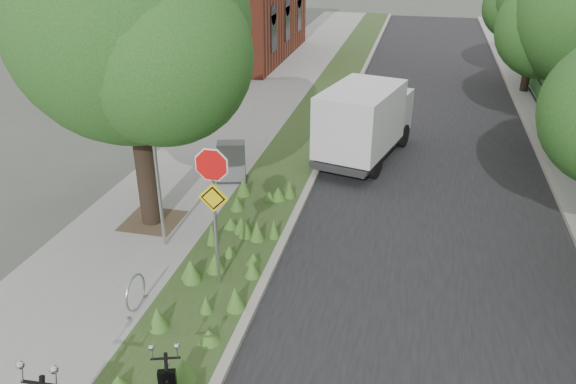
% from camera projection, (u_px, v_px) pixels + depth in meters
% --- Properties ---
extents(ground, '(120.00, 120.00, 0.00)m').
position_uv_depth(ground, '(276.00, 314.00, 11.22)').
color(ground, '#4C5147').
rests_on(ground, ground).
extents(sidewalk_near, '(3.50, 60.00, 0.12)m').
position_uv_depth(sidewalk_near, '(232.00, 130.00, 20.83)').
color(sidewalk_near, gray).
rests_on(sidewalk_near, ground).
extents(verge, '(2.00, 60.00, 0.12)m').
position_uv_depth(verge, '(304.00, 136.00, 20.26)').
color(verge, '#2F411B').
rests_on(verge, ground).
extents(kerb_near, '(0.20, 60.00, 0.13)m').
position_uv_depth(kerb_near, '(332.00, 138.00, 20.05)').
color(kerb_near, '#9E9991').
rests_on(kerb_near, ground).
extents(road, '(7.00, 60.00, 0.01)m').
position_uv_depth(road, '(432.00, 148.00, 19.35)').
color(road, black).
rests_on(road, ground).
extents(kerb_far, '(0.20, 60.00, 0.13)m').
position_uv_depth(kerb_far, '(540.00, 155.00, 18.61)').
color(kerb_far, '#9E9991').
rests_on(kerb_far, ground).
extents(street_tree_main, '(6.21, 5.54, 7.66)m').
position_uv_depth(street_tree_main, '(128.00, 35.00, 12.47)').
color(street_tree_main, black).
rests_on(street_tree_main, ground).
extents(bare_post, '(0.08, 0.08, 4.00)m').
position_uv_depth(bare_post, '(156.00, 168.00, 12.53)').
color(bare_post, '#A5A8AD').
rests_on(bare_post, ground).
extents(bike_hoop, '(0.06, 0.78, 0.77)m').
position_uv_depth(bike_hoop, '(135.00, 293.00, 11.04)').
color(bike_hoop, '#A5A8AD').
rests_on(bike_hoop, ground).
extents(sign_assembly, '(0.94, 0.08, 3.22)m').
position_uv_depth(sign_assembly, '(213.00, 190.00, 11.01)').
color(sign_assembly, '#A5A8AD').
rests_on(sign_assembly, ground).
extents(fence_far, '(0.04, 24.00, 1.00)m').
position_uv_depth(fence_far, '(567.00, 140.00, 18.20)').
color(fence_far, black).
rests_on(fence_far, ground).
extents(far_tree_c, '(4.37, 3.89, 5.93)m').
position_uv_depth(far_tree_c, '(538.00, 2.00, 23.85)').
color(far_tree_c, black).
rests_on(far_tree_c, ground).
extents(box_truck, '(2.87, 4.98, 2.12)m').
position_uv_depth(box_truck, '(365.00, 119.00, 17.91)').
color(box_truck, '#262628').
rests_on(box_truck, ground).
extents(utility_cabinet, '(1.02, 0.81, 1.19)m').
position_uv_depth(utility_cabinet, '(232.00, 162.00, 16.47)').
color(utility_cabinet, '#262628').
rests_on(utility_cabinet, ground).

